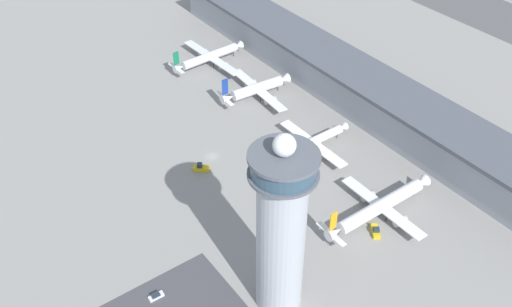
{
  "coord_description": "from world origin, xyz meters",
  "views": [
    {
      "loc": [
        147.47,
        -85.85,
        136.32
      ],
      "look_at": [
        16.16,
        9.03,
        7.75
      ],
      "focal_mm": 40.0,
      "sensor_mm": 36.0,
      "label": 1
    }
  ],
  "objects_px": {
    "airplane_gate_bravo": "(257,89)",
    "car_navy_sedan": "(156,296)",
    "control_tower": "(281,229)",
    "airplane_gate_alpha": "(210,57)",
    "service_truck_catering": "(375,231)",
    "airplane_gate_charlie": "(311,143)",
    "service_truck_fuel": "(201,168)",
    "airplane_gate_delta": "(380,207)"
  },
  "relations": [
    {
      "from": "airplane_gate_bravo",
      "to": "car_navy_sedan",
      "type": "distance_m",
      "value": 111.34
    },
    {
      "from": "airplane_gate_alpha",
      "to": "airplane_gate_bravo",
      "type": "distance_m",
      "value": 36.17
    },
    {
      "from": "airplane_gate_alpha",
      "to": "service_truck_fuel",
      "type": "bearing_deg",
      "value": -34.65
    },
    {
      "from": "control_tower",
      "to": "car_navy_sedan",
      "type": "relative_size",
      "value": 12.85
    },
    {
      "from": "control_tower",
      "to": "service_truck_fuel",
      "type": "bearing_deg",
      "value": 168.9
    },
    {
      "from": "control_tower",
      "to": "service_truck_catering",
      "type": "height_order",
      "value": "control_tower"
    },
    {
      "from": "service_truck_fuel",
      "to": "airplane_gate_delta",
      "type": "bearing_deg",
      "value": 33.09
    },
    {
      "from": "airplane_gate_delta",
      "to": "service_truck_catering",
      "type": "relative_size",
      "value": 7.37
    },
    {
      "from": "control_tower",
      "to": "airplane_gate_alpha",
      "type": "height_order",
      "value": "control_tower"
    },
    {
      "from": "airplane_gate_charlie",
      "to": "car_navy_sedan",
      "type": "relative_size",
      "value": 8.04
    },
    {
      "from": "service_truck_catering",
      "to": "car_navy_sedan",
      "type": "xyz_separation_m",
      "value": [
        -19.04,
        -70.4,
        -0.3
      ]
    },
    {
      "from": "airplane_gate_bravo",
      "to": "service_truck_fuel",
      "type": "distance_m",
      "value": 53.87
    },
    {
      "from": "car_navy_sedan",
      "to": "service_truck_catering",
      "type": "bearing_deg",
      "value": 74.87
    },
    {
      "from": "airplane_gate_charlie",
      "to": "airplane_gate_delta",
      "type": "xyz_separation_m",
      "value": [
        40.83,
        -4.19,
        0.34
      ]
    },
    {
      "from": "control_tower",
      "to": "car_navy_sedan",
      "type": "xyz_separation_m",
      "value": [
        -21.38,
        -28.59,
        -28.38
      ]
    },
    {
      "from": "airplane_gate_alpha",
      "to": "service_truck_catering",
      "type": "height_order",
      "value": "airplane_gate_alpha"
    },
    {
      "from": "service_truck_catering",
      "to": "car_navy_sedan",
      "type": "relative_size",
      "value": 1.34
    },
    {
      "from": "service_truck_catering",
      "to": "airplane_gate_charlie",
      "type": "bearing_deg",
      "value": 166.6
    },
    {
      "from": "airplane_gate_charlie",
      "to": "service_truck_catering",
      "type": "xyz_separation_m",
      "value": [
        45.87,
        -10.93,
        -2.94
      ]
    },
    {
      "from": "control_tower",
      "to": "airplane_gate_bravo",
      "type": "height_order",
      "value": "control_tower"
    },
    {
      "from": "airplane_gate_charlie",
      "to": "service_truck_fuel",
      "type": "distance_m",
      "value": 43.08
    },
    {
      "from": "control_tower",
      "to": "airplane_gate_delta",
      "type": "xyz_separation_m",
      "value": [
        -7.38,
        48.55,
        -24.8
      ]
    },
    {
      "from": "control_tower",
      "to": "airplane_gate_alpha",
      "type": "bearing_deg",
      "value": 155.95
    },
    {
      "from": "airplane_gate_alpha",
      "to": "service_truck_fuel",
      "type": "height_order",
      "value": "airplane_gate_alpha"
    },
    {
      "from": "airplane_gate_alpha",
      "to": "airplane_gate_delta",
      "type": "xyz_separation_m",
      "value": [
        119.81,
        -8.2,
        -0.37
      ]
    },
    {
      "from": "airplane_gate_bravo",
      "to": "car_navy_sedan",
      "type": "height_order",
      "value": "airplane_gate_bravo"
    },
    {
      "from": "service_truck_fuel",
      "to": "airplane_gate_alpha",
      "type": "bearing_deg",
      "value": 145.35
    },
    {
      "from": "airplane_gate_alpha",
      "to": "airplane_gate_bravo",
      "type": "height_order",
      "value": "airplane_gate_bravo"
    },
    {
      "from": "car_navy_sedan",
      "to": "airplane_gate_delta",
      "type": "bearing_deg",
      "value": 79.72
    },
    {
      "from": "airplane_gate_bravo",
      "to": "airplane_gate_delta",
      "type": "distance_m",
      "value": 84.22
    },
    {
      "from": "control_tower",
      "to": "service_truck_catering",
      "type": "bearing_deg",
      "value": 93.2
    },
    {
      "from": "airplane_gate_alpha",
      "to": "service_truck_fuel",
      "type": "relative_size",
      "value": 6.93
    },
    {
      "from": "airplane_gate_charlie",
      "to": "car_navy_sedan",
      "type": "height_order",
      "value": "airplane_gate_charlie"
    },
    {
      "from": "service_truck_catering",
      "to": "car_navy_sedan",
      "type": "distance_m",
      "value": 72.93
    },
    {
      "from": "control_tower",
      "to": "airplane_gate_bravo",
      "type": "xyz_separation_m",
      "value": [
        -91.05,
        58.18,
        -24.53
      ]
    },
    {
      "from": "airplane_gate_alpha",
      "to": "car_navy_sedan",
      "type": "bearing_deg",
      "value": -38.89
    },
    {
      "from": "control_tower",
      "to": "service_truck_catering",
      "type": "xyz_separation_m",
      "value": [
        -2.34,
        41.81,
        -28.08
      ]
    },
    {
      "from": "control_tower",
      "to": "service_truck_fuel",
      "type": "distance_m",
      "value": 69.96
    },
    {
      "from": "airplane_gate_alpha",
      "to": "car_navy_sedan",
      "type": "relative_size",
      "value": 8.89
    },
    {
      "from": "airplane_gate_charlie",
      "to": "car_navy_sedan",
      "type": "bearing_deg",
      "value": -71.74
    },
    {
      "from": "airplane_gate_charlie",
      "to": "service_truck_fuel",
      "type": "xyz_separation_m",
      "value": [
        -14.73,
        -40.39,
        -2.77
      ]
    },
    {
      "from": "airplane_gate_delta",
      "to": "airplane_gate_alpha",
      "type": "bearing_deg",
      "value": 176.08
    }
  ]
}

